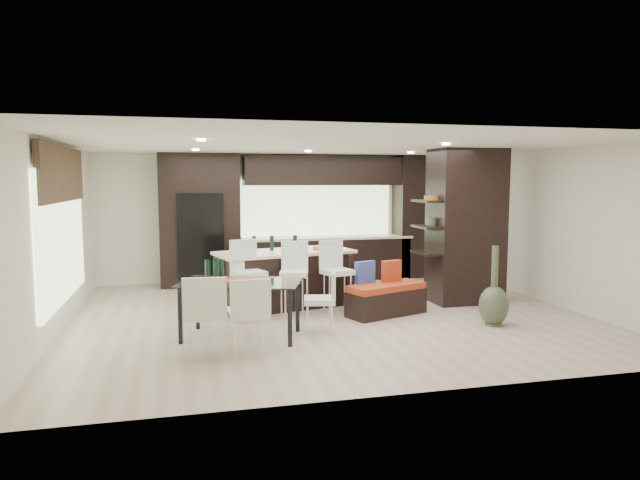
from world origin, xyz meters
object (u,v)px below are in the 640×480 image
object	(u,v)px
dining_table	(241,309)
chair_far	(206,319)
kitchen_island	(285,279)
stool_right	(337,285)
stool_mid	(294,287)
chair_near	(248,318)
bench	(386,299)
chair_end	(319,305)
floor_vase	(494,286)
stool_left	(249,288)

from	to	relation	value
dining_table	chair_far	xyz separation A→B (m)	(-0.51, -0.79, 0.08)
kitchen_island	chair_far	world-z (taller)	kitchen_island
kitchen_island	stool_right	distance (m)	1.07
stool_right	stool_mid	bearing A→B (deg)	163.12
chair_near	chair_far	size ratio (longest dim) A/B	0.95
bench	dining_table	size ratio (longest dim) A/B	0.81
chair_end	floor_vase	bearing A→B (deg)	-82.19
stool_mid	dining_table	xyz separation A→B (m)	(-0.93, -0.97, -0.09)
chair_far	floor_vase	bearing A→B (deg)	12.33
kitchen_island	chair_near	distance (m)	2.72
bench	dining_table	world-z (taller)	dining_table
chair_near	chair_end	xyz separation A→B (m)	(1.11, 0.78, -0.05)
stool_right	bench	size ratio (longest dim) A/B	0.73
stool_right	chair_end	size ratio (longest dim) A/B	1.20
stool_right	bench	world-z (taller)	stool_right
stool_left	chair_near	xyz separation A→B (m)	(-0.23, -1.74, -0.05)
stool_mid	chair_end	world-z (taller)	stool_mid
chair_end	dining_table	bearing A→B (deg)	103.14
kitchen_island	chair_far	distance (m)	2.95
floor_vase	stool_left	bearing A→B (deg)	161.02
bench	chair_near	bearing A→B (deg)	-167.61
stool_left	bench	size ratio (longest dim) A/B	0.76
chair_end	kitchen_island	bearing A→B (deg)	18.78
kitchen_island	stool_mid	bearing A→B (deg)	-103.50
dining_table	chair_far	size ratio (longest dim) A/B	1.71
stool_mid	dining_table	bearing A→B (deg)	-118.94
chair_near	chair_end	distance (m)	1.36
stool_right	bench	distance (m)	0.82
stool_left	chair_end	distance (m)	1.31
dining_table	chair_end	size ratio (longest dim) A/B	2.02
stool_right	chair_near	xyz separation A→B (m)	(-1.64, -1.75, -0.03)
floor_vase	chair_near	size ratio (longest dim) A/B	1.32
bench	stool_mid	bearing A→B (deg)	151.78
chair_end	stool_right	bearing A→B (deg)	-15.68
bench	chair_end	size ratio (longest dim) A/B	1.64
stool_left	kitchen_island	bearing A→B (deg)	31.24
stool_left	floor_vase	xyz separation A→B (m)	(3.50, -1.20, 0.10)
stool_mid	dining_table	distance (m)	1.35
chair_end	stool_mid	bearing A→B (deg)	23.41
stool_right	chair_end	distance (m)	1.11
dining_table	chair_near	bearing A→B (deg)	-70.93
bench	chair_near	xyz separation A→B (m)	(-2.40, -1.55, 0.20)
stool_mid	chair_far	distance (m)	2.28
stool_mid	bench	distance (m)	1.50
kitchen_island	stool_right	world-z (taller)	stool_right
floor_vase	chair_end	world-z (taller)	floor_vase
kitchen_island	stool_right	xyz separation A→B (m)	(0.71, -0.81, 0.00)
chair_near	stool_mid	bearing A→B (deg)	58.20
dining_table	chair_end	distance (m)	1.11
stool_mid	chair_near	world-z (taller)	stool_mid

